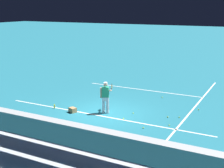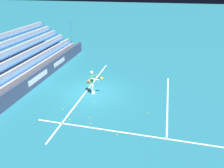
{
  "view_description": "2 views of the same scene",
  "coord_description": "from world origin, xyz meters",
  "px_view_note": "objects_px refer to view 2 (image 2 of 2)",
  "views": [
    {
      "loc": [
        7.8,
        -14.06,
        5.65
      ],
      "look_at": [
        -0.06,
        0.97,
        1.41
      ],
      "focal_mm": 50.0,
      "sensor_mm": 36.0,
      "label": 1
    },
    {
      "loc": [
        13.71,
        4.85,
        7.49
      ],
      "look_at": [
        0.27,
        1.6,
        1.03
      ],
      "focal_mm": 35.0,
      "sensor_mm": 36.0,
      "label": 2
    }
  ],
  "objects_px": {
    "tennis_player": "(92,82)",
    "tennis_ball_midcourt": "(117,135)",
    "tennis_ball_far_left": "(147,113)",
    "tennis_ball_by_box": "(63,109)",
    "tennis_ball_far_right": "(89,118)",
    "tennis_ball_stray_back": "(94,103)",
    "tennis_ball_on_baseline": "(70,120)",
    "water_bottle": "(96,76)",
    "tennis_ball_near_player": "(90,124)",
    "tennis_ball_toward_net": "(80,100)",
    "ball_box_cardboard": "(90,82)"
  },
  "relations": [
    {
      "from": "tennis_player",
      "to": "tennis_ball_midcourt",
      "type": "height_order",
      "value": "tennis_player"
    },
    {
      "from": "tennis_player",
      "to": "tennis_ball_far_left",
      "type": "relative_size",
      "value": 25.98
    },
    {
      "from": "tennis_ball_by_box",
      "to": "tennis_ball_far_right",
      "type": "bearing_deg",
      "value": 74.04
    },
    {
      "from": "tennis_ball_stray_back",
      "to": "tennis_ball_midcourt",
      "type": "xyz_separation_m",
      "value": [
        3.0,
        2.26,
        0.0
      ]
    },
    {
      "from": "tennis_ball_by_box",
      "to": "tennis_ball_stray_back",
      "type": "xyz_separation_m",
      "value": [
        -1.27,
        1.7,
        0.0
      ]
    },
    {
      "from": "tennis_ball_on_baseline",
      "to": "water_bottle",
      "type": "height_order",
      "value": "water_bottle"
    },
    {
      "from": "tennis_player",
      "to": "tennis_ball_near_player",
      "type": "height_order",
      "value": "tennis_player"
    },
    {
      "from": "tennis_ball_far_left",
      "to": "tennis_ball_midcourt",
      "type": "height_order",
      "value": "same"
    },
    {
      "from": "tennis_ball_midcourt",
      "to": "water_bottle",
      "type": "bearing_deg",
      "value": -154.67
    },
    {
      "from": "tennis_ball_near_player",
      "to": "tennis_ball_far_left",
      "type": "bearing_deg",
      "value": 122.43
    },
    {
      "from": "tennis_ball_by_box",
      "to": "tennis_ball_toward_net",
      "type": "distance_m",
      "value": 1.51
    },
    {
      "from": "tennis_ball_by_box",
      "to": "tennis_ball_stray_back",
      "type": "distance_m",
      "value": 2.12
    },
    {
      "from": "tennis_ball_far_left",
      "to": "tennis_ball_toward_net",
      "type": "xyz_separation_m",
      "value": [
        -0.48,
        -4.7,
        0.0
      ]
    },
    {
      "from": "tennis_ball_far_left",
      "to": "water_bottle",
      "type": "xyz_separation_m",
      "value": [
        -4.75,
        -4.88,
        0.08
      ]
    },
    {
      "from": "tennis_ball_stray_back",
      "to": "tennis_ball_far_right",
      "type": "distance_m",
      "value": 1.86
    },
    {
      "from": "tennis_ball_on_baseline",
      "to": "tennis_ball_far_right",
      "type": "bearing_deg",
      "value": 111.43
    },
    {
      "from": "tennis_ball_by_box",
      "to": "tennis_ball_near_player",
      "type": "distance_m",
      "value": 2.49
    },
    {
      "from": "tennis_ball_far_right",
      "to": "tennis_ball_toward_net",
      "type": "relative_size",
      "value": 1.0
    },
    {
      "from": "tennis_player",
      "to": "tennis_ball_midcourt",
      "type": "bearing_deg",
      "value": 32.61
    },
    {
      "from": "tennis_ball_far_right",
      "to": "tennis_ball_midcourt",
      "type": "height_order",
      "value": "same"
    },
    {
      "from": "tennis_player",
      "to": "tennis_ball_midcourt",
      "type": "xyz_separation_m",
      "value": [
        4.39,
        2.81,
        -0.86
      ]
    },
    {
      "from": "water_bottle",
      "to": "ball_box_cardboard",
      "type": "bearing_deg",
      "value": -4.1
    },
    {
      "from": "ball_box_cardboard",
      "to": "tennis_ball_near_player",
      "type": "xyz_separation_m",
      "value": [
        5.43,
        1.84,
        -0.1
      ]
    },
    {
      "from": "tennis_ball_stray_back",
      "to": "tennis_ball_by_box",
      "type": "bearing_deg",
      "value": -53.18
    },
    {
      "from": "tennis_ball_stray_back",
      "to": "tennis_ball_far_right",
      "type": "bearing_deg",
      "value": 8.8
    },
    {
      "from": "tennis_ball_by_box",
      "to": "water_bottle",
      "type": "bearing_deg",
      "value": 175.17
    },
    {
      "from": "tennis_ball_by_box",
      "to": "tennis_ball_stray_back",
      "type": "relative_size",
      "value": 1.0
    },
    {
      "from": "tennis_ball_far_right",
      "to": "tennis_ball_toward_net",
      "type": "xyz_separation_m",
      "value": [
        -1.92,
        -1.33,
        0.0
      ]
    },
    {
      "from": "tennis_ball_far_left",
      "to": "water_bottle",
      "type": "bearing_deg",
      "value": -134.24
    },
    {
      "from": "tennis_ball_stray_back",
      "to": "tennis_ball_toward_net",
      "type": "relative_size",
      "value": 1.0
    },
    {
      "from": "tennis_player",
      "to": "tennis_ball_near_player",
      "type": "distance_m",
      "value": 4.02
    },
    {
      "from": "ball_box_cardboard",
      "to": "tennis_ball_toward_net",
      "type": "height_order",
      "value": "ball_box_cardboard"
    },
    {
      "from": "tennis_ball_far_right",
      "to": "ball_box_cardboard",
      "type": "bearing_deg",
      "value": -161.85
    },
    {
      "from": "ball_box_cardboard",
      "to": "tennis_ball_midcourt",
      "type": "distance_m",
      "value": 7.03
    },
    {
      "from": "water_bottle",
      "to": "tennis_ball_midcourt",
      "type": "bearing_deg",
      "value": 25.33
    },
    {
      "from": "tennis_ball_near_player",
      "to": "tennis_ball_stray_back",
      "type": "bearing_deg",
      "value": -167.6
    },
    {
      "from": "water_bottle",
      "to": "tennis_ball_far_left",
      "type": "bearing_deg",
      "value": 45.76
    },
    {
      "from": "tennis_ball_stray_back",
      "to": "tennis_ball_midcourt",
      "type": "distance_m",
      "value": 3.76
    },
    {
      "from": "tennis_ball_on_baseline",
      "to": "tennis_ball_toward_net",
      "type": "bearing_deg",
      "value": -174.26
    },
    {
      "from": "tennis_player",
      "to": "water_bottle",
      "type": "xyz_separation_m",
      "value": [
        -2.96,
        -0.67,
        -0.78
      ]
    },
    {
      "from": "tennis_player",
      "to": "tennis_ball_toward_net",
      "type": "relative_size",
      "value": 25.98
    },
    {
      "from": "tennis_ball_near_player",
      "to": "tennis_ball_toward_net",
      "type": "height_order",
      "value": "same"
    },
    {
      "from": "tennis_ball_on_baseline",
      "to": "water_bottle",
      "type": "xyz_separation_m",
      "value": [
        -6.62,
        -0.42,
        0.08
      ]
    },
    {
      "from": "ball_box_cardboard",
      "to": "water_bottle",
      "type": "xyz_separation_m",
      "value": [
        -1.31,
        0.09,
        -0.02
      ]
    },
    {
      "from": "tennis_ball_far_left",
      "to": "tennis_ball_on_baseline",
      "type": "height_order",
      "value": "same"
    },
    {
      "from": "tennis_ball_far_right",
      "to": "tennis_ball_by_box",
      "type": "bearing_deg",
      "value": -105.96
    },
    {
      "from": "tennis_ball_by_box",
      "to": "tennis_ball_toward_net",
      "type": "height_order",
      "value": "same"
    },
    {
      "from": "tennis_ball_far_right",
      "to": "water_bottle",
      "type": "height_order",
      "value": "water_bottle"
    },
    {
      "from": "tennis_ball_stray_back",
      "to": "tennis_ball_on_baseline",
      "type": "relative_size",
      "value": 1.0
    },
    {
      "from": "tennis_ball_toward_net",
      "to": "tennis_ball_far_right",
      "type": "bearing_deg",
      "value": 34.58
    }
  ]
}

